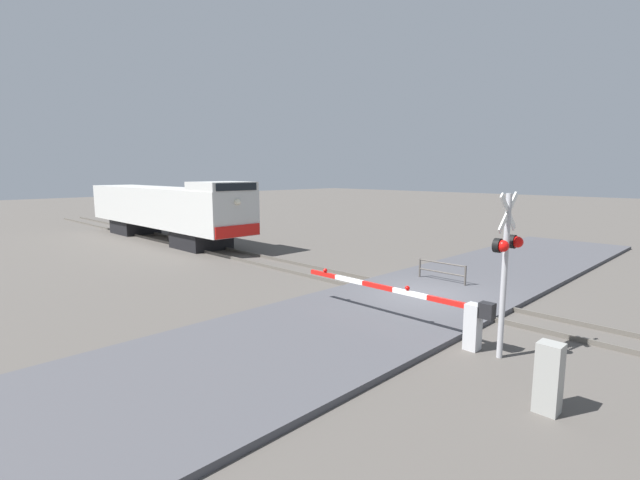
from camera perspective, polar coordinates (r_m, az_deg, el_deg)
name	(u,v)px	position (r m, az deg, el deg)	size (l,w,h in m)	color
ground_plane	(423,298)	(17.02, 12.94, -7.19)	(160.00, 160.00, 0.00)	#514C47
rail_track_left	(412,300)	(16.42, 11.60, -7.46)	(0.08, 80.00, 0.15)	#59544C
rail_track_right	(434,293)	(17.59, 14.20, -6.46)	(0.08, 80.00, 0.15)	#59544C
road_surface	(423,296)	(17.00, 12.95, -6.93)	(36.00, 5.95, 0.16)	#47474C
locomotive	(165,209)	(32.01, -19.02, 3.77)	(3.01, 17.50, 4.03)	black
crossing_signal	(506,257)	(11.72, 22.47, -1.98)	(1.18, 0.33, 4.10)	#ADADB2
crossing_gate	(442,311)	(12.82, 15.15, -8.61)	(0.36, 6.53, 1.33)	silver
utility_cabinet	(549,378)	(9.96, 26.94, -15.28)	(0.38, 0.44, 1.39)	#999993
guard_railing	(442,270)	(19.03, 15.13, -3.71)	(0.08, 2.15, 0.95)	#4C4742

